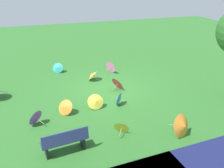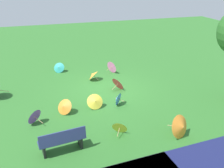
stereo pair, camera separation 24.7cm
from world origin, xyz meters
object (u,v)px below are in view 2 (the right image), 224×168
object	(u,v)px
park_bench	(62,141)
parasol_red_1	(119,83)
parasol_yellow_0	(95,101)
parasol_blue_1	(117,99)
parasol_teal_0	(59,68)
parasol_purple_0	(33,116)
parasol_orange_2	(182,127)
parasol_orange_4	(93,75)
parasol_yellow_1	(120,127)
parasol_orange_0	(64,107)
parasol_pink_4	(112,67)

from	to	relation	value
park_bench	parasol_red_1	world-z (taller)	park_bench
parasol_yellow_0	parasol_blue_1	world-z (taller)	parasol_yellow_0
park_bench	parasol_teal_0	size ratio (longest dim) A/B	2.02
parasol_purple_0	parasol_red_1	world-z (taller)	parasol_red_1
parasol_yellow_0	parasol_teal_0	world-z (taller)	parasol_yellow_0
parasol_purple_0	parasol_orange_2	size ratio (longest dim) A/B	0.72
parasol_orange_4	parasol_yellow_1	bearing A→B (deg)	87.24
parasol_purple_0	parasol_red_1	xyz separation A→B (m)	(-4.39, -2.12, 0.02)
parasol_teal_0	parasol_orange_2	world-z (taller)	parasol_orange_2
parasol_teal_0	parasol_orange_4	world-z (taller)	parasol_orange_4
parasol_purple_0	parasol_yellow_0	world-z (taller)	parasol_purple_0
parasol_yellow_0	parasol_orange_2	xyz separation A→B (m)	(-2.52, 3.17, 0.11)
parasol_yellow_1	parasol_orange_0	bearing A→B (deg)	-49.79
parasol_teal_0	parasol_orange_4	size ratio (longest dim) A/B	0.91
park_bench	parasol_teal_0	xyz separation A→B (m)	(-0.78, -7.89, -0.16)
parasol_purple_0	parasol_yellow_1	bearing A→B (deg)	150.87
parasol_teal_0	parasol_orange_2	distance (m)	9.08
parasol_orange_4	parasol_red_1	xyz separation A→B (m)	(-0.99, 1.69, 0.03)
park_bench	parasol_yellow_1	distance (m)	2.29
park_bench	parasol_teal_0	world-z (taller)	park_bench
park_bench	parasol_pink_4	world-z (taller)	park_bench
parasol_orange_4	parasol_pink_4	xyz separation A→B (m)	(-1.45, -0.82, 0.05)
park_bench	parasol_blue_1	bearing A→B (deg)	-136.62
parasol_purple_0	parasol_orange_0	size ratio (longest dim) A/B	0.84
parasol_pink_4	parasol_orange_2	bearing A→B (deg)	93.06
parasol_orange_2	parasol_yellow_1	size ratio (longest dim) A/B	1.54
parasol_teal_0	parasol_blue_1	xyz separation A→B (m)	(-2.11, 5.16, -0.00)
parasol_pink_4	parasol_purple_0	bearing A→B (deg)	43.72
park_bench	parasol_blue_1	distance (m)	3.98
park_bench	parasol_blue_1	size ratio (longest dim) A/B	2.71
parasol_orange_2	parasol_yellow_1	xyz separation A→B (m)	(2.11, -0.93, -0.17)
parasol_yellow_0	parasol_blue_1	distance (m)	1.08
parasol_purple_0	parasol_orange_4	world-z (taller)	parasol_purple_0
parasol_blue_1	parasol_yellow_1	xyz separation A→B (m)	(0.66, 2.27, -0.02)
parasol_orange_2	parasol_red_1	bearing A→B (deg)	-80.00
parasol_pink_4	parasol_yellow_1	bearing A→B (deg)	74.96
parasol_yellow_1	parasol_teal_0	bearing A→B (deg)	-78.95
parasol_yellow_0	parasol_yellow_1	xyz separation A→B (m)	(-0.42, 2.24, -0.06)
parasol_teal_0	parasol_red_1	world-z (taller)	parasol_red_1
parasol_red_1	parasol_blue_1	size ratio (longest dim) A/B	1.46
parasol_teal_0	parasol_orange_4	distance (m)	2.54
parasol_purple_0	parasol_yellow_0	size ratio (longest dim) A/B	1.01
park_bench	parasol_red_1	distance (m)	5.56
parasol_purple_0	parasol_blue_1	size ratio (longest dim) A/B	1.22
parasol_orange_2	parasol_blue_1	xyz separation A→B (m)	(1.45, -3.20, -0.15)
parasol_orange_2	parasol_pink_4	bearing A→B (deg)	-86.94
parasol_teal_0	parasol_pink_4	world-z (taller)	parasol_pink_4
park_bench	parasol_orange_0	size ratio (longest dim) A/B	1.88
parasol_orange_2	parasol_orange_4	distance (m)	6.74
parasol_blue_1	parasol_yellow_1	size ratio (longest dim) A/B	0.91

